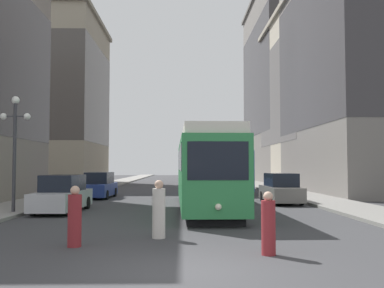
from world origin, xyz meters
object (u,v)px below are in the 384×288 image
at_px(streetcar, 204,169).
at_px(pedestrian_crossing_near, 75,218).
at_px(parked_car_right_far, 281,189).
at_px(transit_bus, 229,170).
at_px(pedestrian_on_sidewalk, 159,211).
at_px(parked_car_left_near, 99,186).
at_px(parked_car_left_mid, 63,195).
at_px(lamp_post_left_near, 15,135).
at_px(pedestrian_crossing_far, 268,225).

xyz_separation_m(streetcar, pedestrian_crossing_near, (-4.15, -10.71, -1.31)).
bearing_deg(parked_car_right_far, transit_bus, -81.51).
height_order(parked_car_right_far, pedestrian_on_sidewalk, parked_car_right_far).
xyz_separation_m(pedestrian_crossing_near, pedestrian_on_sidewalk, (2.27, 1.40, 0.05)).
bearing_deg(pedestrian_crossing_near, pedestrian_on_sidewalk, -69.52).
bearing_deg(pedestrian_on_sidewalk, parked_car_left_near, 88.31).
height_order(streetcar, parked_car_left_near, streetcar).
bearing_deg(pedestrian_crossing_near, parked_car_left_mid, 6.32).
relative_size(streetcar, parked_car_left_mid, 3.02).
bearing_deg(parked_car_left_near, transit_bus, 38.16).
bearing_deg(lamp_post_left_near, transit_bus, 56.38).
bearing_deg(transit_bus, pedestrian_crossing_near, -104.69).
distance_m(parked_car_left_mid, lamp_post_left_near, 3.65).
bearing_deg(pedestrian_on_sidewalk, streetcar, 60.07).
xyz_separation_m(parked_car_right_far, lamp_post_left_near, (-13.80, -5.98, 2.84)).
bearing_deg(lamp_post_left_near, parked_car_right_far, 23.42).
relative_size(parked_car_left_mid, pedestrian_on_sidewalk, 2.77).
height_order(parked_car_left_near, parked_car_left_mid, same).
bearing_deg(pedestrian_on_sidewalk, transit_bus, 60.21).
bearing_deg(parked_car_right_far, parked_car_left_near, -21.12).
height_order(streetcar, parked_car_left_mid, streetcar).
height_order(parked_car_left_mid, parked_car_right_far, same).
height_order(parked_car_left_near, pedestrian_crossing_far, parked_car_left_near).
bearing_deg(pedestrian_crossing_far, parked_car_right_far, 175.00).
distance_m(parked_car_left_mid, parked_car_right_far, 12.80).
bearing_deg(transit_bus, streetcar, -100.45).
relative_size(parked_car_left_mid, pedestrian_crossing_near, 2.96).
relative_size(streetcar, pedestrian_on_sidewalk, 8.38).
bearing_deg(pedestrian_crossing_near, transit_bus, -26.58).
relative_size(pedestrian_crossing_near, pedestrian_crossing_far, 1.06).
bearing_deg(parked_car_left_near, pedestrian_crossing_near, -79.44).
xyz_separation_m(parked_car_left_near, pedestrian_on_sidewalk, (5.19, -17.13, -0.00)).
height_order(parked_car_left_mid, pedestrian_crossing_far, parked_car_left_mid).
bearing_deg(parked_car_left_mid, parked_car_right_far, 23.18).
distance_m(parked_car_left_near, pedestrian_crossing_near, 18.76).
distance_m(streetcar, transit_bus, 15.59).
relative_size(parked_car_left_mid, pedestrian_crossing_far, 3.13).
height_order(parked_car_right_far, pedestrian_crossing_near, parked_car_right_far).
distance_m(pedestrian_crossing_near, lamp_post_left_near, 9.76).
distance_m(pedestrian_on_sidewalk, lamp_post_left_near, 10.08).
height_order(parked_car_left_mid, lamp_post_left_near, lamp_post_left_near).
xyz_separation_m(parked_car_left_mid, pedestrian_on_sidewalk, (5.19, -7.85, -0.00)).
bearing_deg(parked_car_left_mid, transit_bus, 60.56).
relative_size(streetcar, parked_car_left_near, 3.11).
bearing_deg(parked_car_left_near, pedestrian_on_sidewalk, -71.53).
xyz_separation_m(streetcar, parked_car_left_mid, (-7.06, -1.46, -1.26)).
relative_size(pedestrian_crossing_near, lamp_post_left_near, 0.32).
height_order(streetcar, transit_bus, streetcar).
bearing_deg(lamp_post_left_near, pedestrian_on_sidewalk, -42.87).
relative_size(pedestrian_on_sidewalk, lamp_post_left_near, 0.34).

